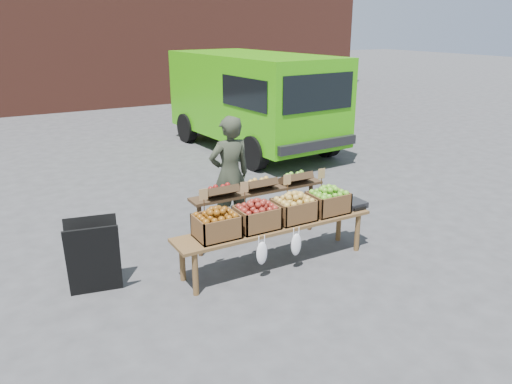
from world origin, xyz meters
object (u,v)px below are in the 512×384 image
display_bench (275,244)px  crate_red_apples (294,210)px  vendor (230,175)px  crate_golden_apples (216,226)px  chalkboard_sign (93,257)px  crate_green_apples (328,202)px  crate_russet_pears (257,218)px  delivery_van (253,103)px  back_table (258,208)px  weighing_scale (352,204)px

display_bench → crate_red_apples: size_ratio=5.40×
vendor → crate_golden_apples: (-0.83, -1.29, -0.17)m
chalkboard_sign → crate_green_apples: chalkboard_sign is taller
crate_russet_pears → crate_red_apples: 0.55m
crate_golden_apples → crate_green_apples: (1.65, 0.00, 0.00)m
chalkboard_sign → crate_russet_pears: chalkboard_sign is taller
chalkboard_sign → crate_red_apples: (2.46, -0.45, 0.26)m
chalkboard_sign → display_bench: 2.23m
chalkboard_sign → crate_russet_pears: bearing=-2.1°
delivery_van → crate_red_apples: (-2.56, -5.61, -0.44)m
crate_green_apples → delivery_van: bearing=70.3°
back_table → delivery_van: bearing=61.4°
chalkboard_sign → delivery_van: bearing=56.9°
back_table → crate_red_apples: back_table is taller
crate_golden_apples → crate_russet_pears: bearing=0.0°
back_table → vendor: bearing=105.1°
back_table → crate_golden_apples: 1.24m
back_table → crate_russet_pears: size_ratio=4.20×
crate_red_apples → crate_green_apples: size_ratio=1.00×
crate_russet_pears → display_bench: bearing=0.0°
crate_green_apples → weighing_scale: crate_green_apples is taller
crate_red_apples → crate_golden_apples: bearing=180.0°
display_bench → weighing_scale: size_ratio=7.94×
crate_russet_pears → crate_green_apples: same height
vendor → chalkboard_sign: bearing=23.4°
crate_golden_apples → weighing_scale: (2.07, 0.00, -0.10)m
chalkboard_sign → crate_golden_apples: chalkboard_sign is taller
display_bench → crate_golden_apples: (-0.82, 0.00, 0.42)m
chalkboard_sign → back_table: (2.34, 0.27, 0.07)m
delivery_van → weighing_scale: bearing=-109.9°
display_bench → back_table: bearing=77.2°
crate_red_apples → vendor: bearing=101.6°
back_table → display_bench: bearing=-102.8°
vendor → crate_red_apples: 1.33m
chalkboard_sign → back_table: 2.36m
vendor → crate_red_apples: size_ratio=3.51×
delivery_van → chalkboard_sign: size_ratio=5.71×
crate_golden_apples → crate_red_apples: same height
crate_red_apples → weighing_scale: size_ratio=1.47×
crate_green_apples → crate_red_apples: bearing=180.0°
back_table → chalkboard_sign: bearing=-173.3°
back_table → crate_golden_apples: (-0.99, -0.72, 0.19)m
crate_red_apples → display_bench: bearing=180.0°
crate_russet_pears → weighing_scale: 1.53m
crate_golden_apples → crate_red_apples: 1.10m
crate_russet_pears → delivery_van: bearing=61.0°
delivery_van → weighing_scale: delivery_van is taller
display_bench → crate_green_apples: 0.93m
display_bench → crate_red_apples: (0.28, 0.00, 0.42)m
vendor → crate_green_apples: bearing=124.5°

